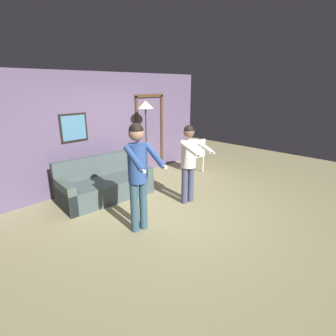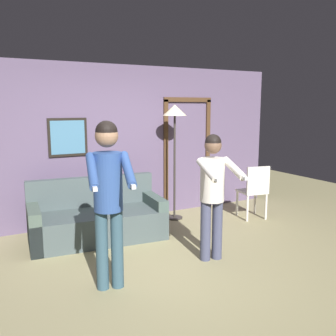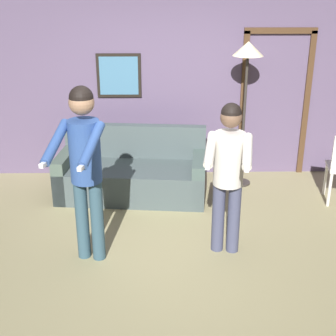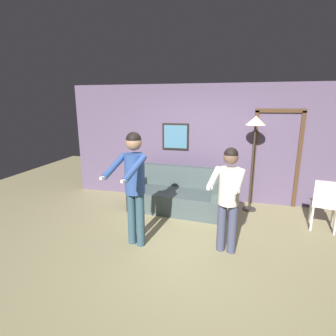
# 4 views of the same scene
# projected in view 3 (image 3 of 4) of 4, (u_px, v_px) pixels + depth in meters

# --- Properties ---
(ground_plane) EXTENTS (12.00, 12.00, 0.00)m
(ground_plane) POSITION_uv_depth(u_px,v_px,m) (175.00, 247.00, 5.02)
(ground_plane) COLOR #968D63
(back_wall_assembly) EXTENTS (6.40, 0.10, 2.60)m
(back_wall_assembly) POSITION_uv_depth(u_px,v_px,m) (172.00, 85.00, 6.52)
(back_wall_assembly) COLOR #5C4D69
(back_wall_assembly) RESTS_ON ground_plane
(couch) EXTENTS (1.97, 1.03, 0.87)m
(couch) POSITION_uv_depth(u_px,v_px,m) (133.00, 175.00, 6.16)
(couch) COLOR #435051
(couch) RESTS_ON ground_plane
(torchiere_lamp) EXTENTS (0.40, 0.40, 1.95)m
(torchiere_lamp) POSITION_uv_depth(u_px,v_px,m) (247.00, 62.00, 5.97)
(torchiere_lamp) COLOR #332D28
(torchiere_lamp) RESTS_ON ground_plane
(person_standing_left) EXTENTS (0.54, 0.74, 1.79)m
(person_standing_left) POSITION_uv_depth(u_px,v_px,m) (85.00, 159.00, 4.42)
(person_standing_left) COLOR #314F5E
(person_standing_left) RESTS_ON ground_plane
(person_standing_right) EXTENTS (0.51, 0.71, 1.59)m
(person_standing_right) POSITION_uv_depth(u_px,v_px,m) (228.00, 167.00, 4.60)
(person_standing_right) COLOR #424661
(person_standing_right) RESTS_ON ground_plane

